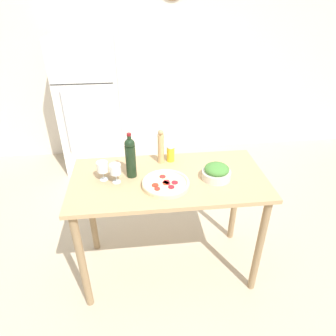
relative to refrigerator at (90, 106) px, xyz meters
The scene contains 11 objects.
ground_plane 2.23m from the refrigerator, 67.70° to the right, with size 14.00×14.00×0.00m, color #BCAD93.
wall_back 0.99m from the refrigerator, 25.10° to the left, with size 6.40×0.08×2.60m.
refrigerator is the anchor object (origin of this frame).
prep_counter 2.07m from the refrigerator, 67.70° to the right, with size 1.42×0.71×0.93m.
wine_bottle 1.95m from the refrigerator, 74.37° to the right, with size 0.07×0.07×0.34m.
wine_glass_near 1.99m from the refrigerator, 77.95° to the right, with size 0.08×0.08×0.14m.
wine_glass_far 1.93m from the refrigerator, 80.37° to the right, with size 0.08×0.08×0.14m.
pepper_mill 1.87m from the refrigerator, 65.99° to the right, with size 0.05×0.05×0.28m.
salad_bowl 2.27m from the refrigerator, 60.18° to the right, with size 0.21×0.21×0.12m.
homemade_pizza 2.16m from the refrigerator, 69.48° to the right, with size 0.33×0.33×0.04m.
salt_canister 1.88m from the refrigerator, 63.60° to the right, with size 0.06×0.06×0.13m.
Camera 1 is at (-0.21, -1.82, 2.12)m, focal length 32.00 mm.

